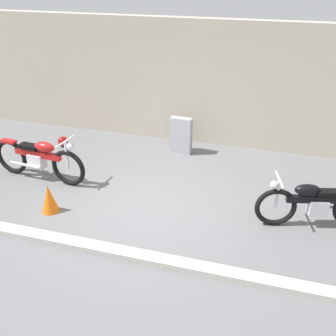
# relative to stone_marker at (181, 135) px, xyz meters

# --- Properties ---
(ground_plane) EXTENTS (40.00, 40.00, 0.00)m
(ground_plane) POSITION_rel_stone_marker_xyz_m (0.01, -2.58, -0.44)
(ground_plane) COLOR slate
(building_wall) EXTENTS (18.00, 0.30, 3.01)m
(building_wall) POSITION_rel_stone_marker_xyz_m (0.01, 0.86, 1.06)
(building_wall) COLOR #B2A893
(building_wall) RESTS_ON ground_plane
(curb_strip) EXTENTS (18.00, 0.24, 0.12)m
(curb_strip) POSITION_rel_stone_marker_xyz_m (0.01, -4.03, -0.38)
(curb_strip) COLOR #B7B2A8
(curb_strip) RESTS_ON ground_plane
(stone_marker) EXTENTS (0.52, 0.23, 0.89)m
(stone_marker) POSITION_rel_stone_marker_xyz_m (0.00, 0.00, 0.00)
(stone_marker) COLOR #9E9EA3
(stone_marker) RESTS_ON ground_plane
(helmet) EXTENTS (0.25, 0.25, 0.25)m
(helmet) POSITION_rel_stone_marker_xyz_m (-2.93, -0.50, -0.32)
(helmet) COLOR maroon
(helmet) RESTS_ON ground_plane
(traffic_cone) EXTENTS (0.32, 0.32, 0.55)m
(traffic_cone) POSITION_rel_stone_marker_xyz_m (-1.66, -3.21, -0.17)
(traffic_cone) COLOR orange
(traffic_cone) RESTS_ON ground_plane
(motorcycle_red) EXTENTS (2.23, 0.62, 1.00)m
(motorcycle_red) POSITION_rel_stone_marker_xyz_m (-2.50, -2.15, 0.04)
(motorcycle_red) COLOR black
(motorcycle_red) RESTS_ON ground_plane
(motorcycle_black) EXTENTS (2.03, 0.77, 0.93)m
(motorcycle_black) POSITION_rel_stone_marker_xyz_m (3.00, -2.29, 0.01)
(motorcycle_black) COLOR black
(motorcycle_black) RESTS_ON ground_plane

